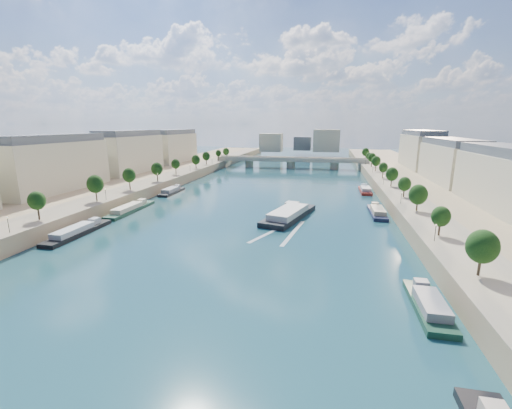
% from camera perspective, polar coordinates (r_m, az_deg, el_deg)
% --- Properties ---
extents(ground, '(700.00, 700.00, 0.00)m').
position_cam_1_polar(ground, '(145.37, 0.89, 0.42)').
color(ground, '#0C2937').
rests_on(ground, ground).
extents(quay_left, '(44.00, 520.00, 5.00)m').
position_cam_1_polar(quay_left, '(173.18, -23.23, 2.27)').
color(quay_left, '#9E8460').
rests_on(quay_left, ground).
extents(quay_right, '(44.00, 520.00, 5.00)m').
position_cam_1_polar(quay_right, '(149.43, 29.13, 0.06)').
color(quay_right, '#9E8460').
rests_on(quay_right, ground).
extents(pave_left, '(14.00, 520.00, 0.10)m').
position_cam_1_polar(pave_left, '(164.66, -19.01, 3.01)').
color(pave_left, gray).
rests_on(pave_left, quay_left).
extents(pave_right, '(14.00, 520.00, 0.10)m').
position_cam_1_polar(pave_right, '(145.08, 23.60, 1.32)').
color(pave_right, gray).
rests_on(pave_right, quay_right).
extents(trees_left, '(4.80, 268.80, 8.26)m').
position_cam_1_polar(trees_left, '(164.55, -18.20, 4.98)').
color(trees_left, '#382B1E').
rests_on(trees_left, ground).
extents(trees_right, '(4.80, 268.80, 8.26)m').
position_cam_1_polar(trees_right, '(153.45, 22.32, 4.10)').
color(trees_right, '#382B1E').
rests_on(trees_right, ground).
extents(lamps_left, '(0.36, 200.36, 4.28)m').
position_cam_1_polar(lamps_left, '(153.48, -19.52, 3.31)').
color(lamps_left, black).
rests_on(lamps_left, ground).
extents(lamps_right, '(0.36, 200.36, 4.28)m').
position_cam_1_polar(lamps_right, '(148.56, 21.62, 2.83)').
color(lamps_right, black).
rests_on(lamps_right, ground).
extents(buildings_left, '(16.00, 226.00, 23.20)m').
position_cam_1_polar(buildings_left, '(188.61, -24.82, 7.23)').
color(buildings_left, beige).
rests_on(buildings_left, ground).
extents(buildings_right, '(16.00, 226.00, 23.20)m').
position_cam_1_polar(buildings_right, '(162.87, 32.84, 5.57)').
color(buildings_right, beige).
rests_on(buildings_right, ground).
extents(skyline, '(79.00, 42.00, 22.00)m').
position_cam_1_polar(skyline, '(359.94, 8.12, 10.32)').
color(skyline, beige).
rests_on(skyline, ground).
extents(bridge, '(112.00, 12.00, 8.15)m').
position_cam_1_polar(bridge, '(259.77, 5.83, 7.18)').
color(bridge, '#C1B79E').
rests_on(bridge, ground).
extents(tour_barge, '(17.35, 33.33, 4.35)m').
position_cam_1_polar(tour_barge, '(120.97, 5.51, -1.65)').
color(tour_barge, black).
rests_on(tour_barge, ground).
extents(wake, '(14.41, 25.90, 0.04)m').
position_cam_1_polar(wake, '(105.60, 4.50, -4.57)').
color(wake, silver).
rests_on(wake, ground).
extents(moored_barges_left, '(5.00, 125.15, 3.60)m').
position_cam_1_polar(moored_barges_left, '(125.55, -23.84, -2.41)').
color(moored_barges_left, maroon).
rests_on(moored_barges_left, ground).
extents(moored_barges_right, '(5.00, 164.82, 3.60)m').
position_cam_1_polar(moored_barges_right, '(101.56, 21.94, -5.77)').
color(moored_barges_right, black).
rests_on(moored_barges_right, ground).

